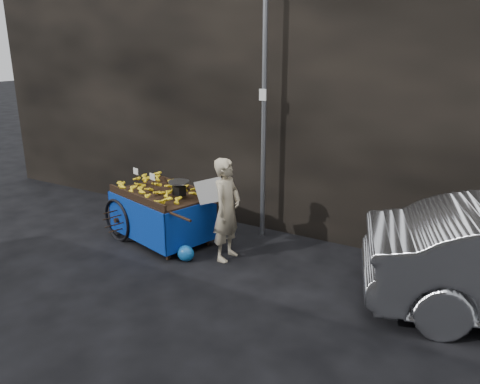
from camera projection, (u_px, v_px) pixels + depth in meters
The scene contains 6 objects.
ground at pixel (205, 259), 7.20m from camera, with size 80.00×80.00×0.00m, color black.
building_wall at pixel (302, 83), 8.41m from camera, with size 13.50×2.00×5.00m.
street_pole at pixel (264, 119), 7.53m from camera, with size 0.12×0.10×4.00m.
banana_cart at pixel (159, 198), 7.73m from camera, with size 2.38×1.51×1.20m.
vendor at pixel (227, 209), 7.01m from camera, with size 0.74×0.59×1.58m.
plastic_bag at pixel (186, 253), 7.09m from camera, with size 0.28×0.22×0.25m, color #175FAF.
Camera 1 is at (3.81, -5.39, 3.11)m, focal length 35.00 mm.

